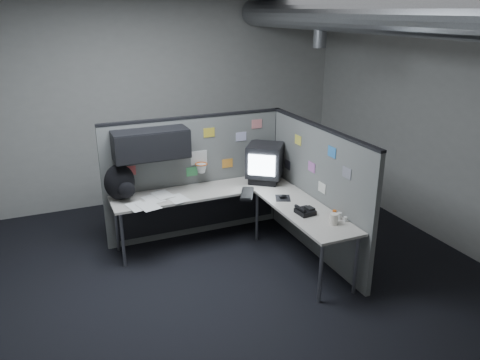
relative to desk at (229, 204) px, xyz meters
name	(u,v)px	position (x,y,z in m)	size (l,w,h in m)	color
room	(290,91)	(0.41, -0.70, 1.48)	(5.62, 5.62, 3.22)	black
partition_back	(185,166)	(-0.40, 0.53, 0.38)	(2.44, 0.42, 1.63)	slate
partition_right	(316,191)	(0.95, -0.49, 0.21)	(0.07, 2.23, 1.63)	slate
desk	(229,204)	(0.00, 0.00, 0.00)	(2.31, 2.11, 0.73)	#B8B1A6
monitor	(265,162)	(0.63, 0.29, 0.38)	(0.62, 0.62, 0.50)	black
keyboard	(247,194)	(0.21, -0.08, 0.13)	(0.32, 0.43, 0.04)	black
mouse	(283,197)	(0.56, -0.35, 0.13)	(0.25, 0.27, 0.05)	black
phone	(305,211)	(0.57, -0.86, 0.15)	(0.20, 0.21, 0.09)	black
bottles	(338,216)	(0.83, -1.13, 0.15)	(0.14, 0.18, 0.09)	silver
cup	(334,219)	(0.72, -1.21, 0.18)	(0.09, 0.09, 0.12)	white
papers	(156,201)	(-0.88, 0.16, 0.12)	(0.77, 0.63, 0.02)	white
backpack	(120,183)	(-1.25, 0.38, 0.33)	(0.37, 0.33, 0.44)	black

